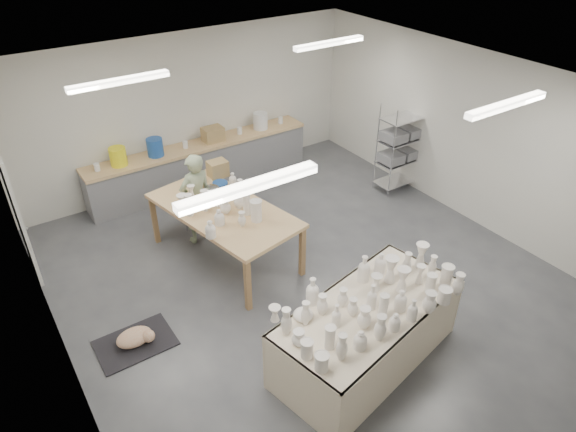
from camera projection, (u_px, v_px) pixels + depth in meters
room at (302, 161)px, 6.89m from camera, size 8.00×8.02×3.00m
back_counter at (201, 163)px, 10.29m from camera, size 4.60×0.60×1.24m
wire_shelf at (401, 146)px, 9.97m from camera, size 0.88×0.48×1.80m
drying_table at (367, 331)px, 6.42m from camera, size 2.68×1.67×1.25m
work_table at (222, 207)px, 8.04m from camera, size 1.72×2.71×1.30m
rug at (135, 343)px, 6.87m from camera, size 1.00×0.70×0.02m
cat at (136, 337)px, 6.81m from camera, size 0.57×0.49×0.20m
potter at (196, 199)px, 8.49m from camera, size 0.63×0.45×1.62m
red_stool at (193, 219)px, 8.98m from camera, size 0.39×0.39×0.29m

